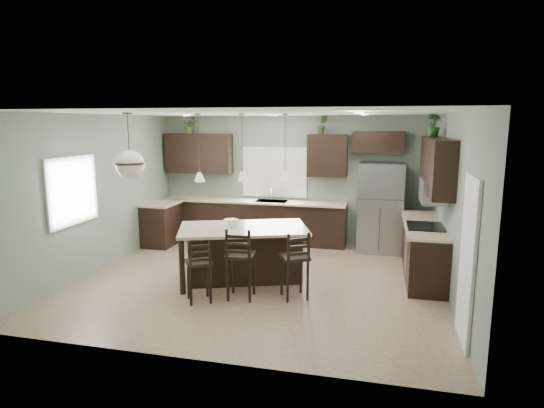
{
  "coord_description": "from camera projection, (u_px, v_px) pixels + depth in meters",
  "views": [
    {
      "loc": [
        1.92,
        -7.17,
        2.66
      ],
      "look_at": [
        0.1,
        0.4,
        1.25
      ],
      "focal_mm": 30.0,
      "sensor_mm": 36.0,
      "label": 1
    }
  ],
  "objects": [
    {
      "name": "sink_inset",
      "position": [
        271.0,
        201.0,
        10.03
      ],
      "size": [
        0.7,
        0.45,
        0.01
      ],
      "primitive_type": "cube",
      "color": "gray",
      "rests_on": "back_countertop"
    },
    {
      "name": "left_return_cabs",
      "position": [
        162.0,
        224.0,
        9.94
      ],
      "size": [
        0.6,
        0.9,
        0.9
      ],
      "primitive_type": "cube",
      "color": "black",
      "rests_on": "ground"
    },
    {
      "name": "cooktop",
      "position": [
        425.0,
        226.0,
        7.57
      ],
      "size": [
        0.58,
        0.75,
        0.02
      ],
      "primitive_type": "cube",
      "color": "black",
      "rests_on": "right_countertop"
    },
    {
      "name": "ground",
      "position": [
        261.0,
        280.0,
        7.78
      ],
      "size": [
        6.0,
        6.0,
        0.0
      ],
      "primitive_type": "plane",
      "color": "#9E8466",
      "rests_on": "ground"
    },
    {
      "name": "bar_stool_center",
      "position": [
        241.0,
        263.0,
        6.86
      ],
      "size": [
        0.45,
        0.45,
        1.12
      ],
      "primitive_type": "cube",
      "rotation": [
        0.0,
        0.0,
        0.09
      ],
      "color": "black",
      "rests_on": "ground"
    },
    {
      "name": "right_upper_cabs",
      "position": [
        437.0,
        165.0,
        7.62
      ],
      "size": [
        0.34,
        2.35,
        0.9
      ],
      "primitive_type": "cube",
      "color": "black",
      "rests_on": "room_shell"
    },
    {
      "name": "plant_back_right",
      "position": [
        322.0,
        125.0,
        9.6
      ],
      "size": [
        0.26,
        0.23,
        0.41
      ],
      "primitive_type": "imported",
      "rotation": [
        0.0,
        0.0,
        0.27
      ],
      "color": "#315525",
      "rests_on": "back_upper_right"
    },
    {
      "name": "pendant_center",
      "position": [
        242.0,
        148.0,
        7.35
      ],
      "size": [
        0.17,
        0.17,
        1.1
      ],
      "primitive_type": null,
      "color": "white",
      "rests_on": "room_shell"
    },
    {
      "name": "back_countertop",
      "position": [
        252.0,
        201.0,
        10.13
      ],
      "size": [
        4.2,
        0.66,
        0.04
      ],
      "primitive_type": "cube",
      "color": "beige",
      "rests_on": "back_lower_cabs"
    },
    {
      "name": "back_upper_left",
      "position": [
        199.0,
        153.0,
        10.39
      ],
      "size": [
        1.55,
        0.34,
        0.9
      ],
      "primitive_type": "cube",
      "color": "black",
      "rests_on": "room_shell"
    },
    {
      "name": "pendant_right",
      "position": [
        285.0,
        147.0,
        7.43
      ],
      "size": [
        0.17,
        0.17,
        1.1
      ],
      "primitive_type": null,
      "color": "white",
      "rests_on": "room_shell"
    },
    {
      "name": "right_countertop",
      "position": [
        424.0,
        224.0,
        7.83
      ],
      "size": [
        0.66,
        2.35,
        0.04
      ],
      "primitive_type": "cube",
      "color": "beige",
      "rests_on": "right_lower_cabs"
    },
    {
      "name": "pantry_door",
      "position": [
        467.0,
        261.0,
        5.43
      ],
      "size": [
        0.04,
        0.82,
        2.04
      ],
      "primitive_type": "cube",
      "color": "white",
      "rests_on": "ground"
    },
    {
      "name": "refrigerator",
      "position": [
        380.0,
        207.0,
        9.36
      ],
      "size": [
        0.9,
        0.74,
        1.85
      ],
      "primitive_type": "cube",
      "color": "#94949D",
      "rests_on": "ground"
    },
    {
      "name": "right_lower_cabs",
      "position": [
        423.0,
        251.0,
        7.91
      ],
      "size": [
        0.6,
        2.35,
        0.9
      ],
      "primitive_type": "cube",
      "color": "black",
      "rests_on": "ground"
    },
    {
      "name": "back_lower_cabs",
      "position": [
        252.0,
        221.0,
        10.24
      ],
      "size": [
        4.2,
        0.6,
        0.9
      ],
      "primitive_type": "cube",
      "color": "black",
      "rests_on": "ground"
    },
    {
      "name": "serving_dish",
      "position": [
        231.0,
        223.0,
        7.55
      ],
      "size": [
        0.24,
        0.24,
        0.14
      ],
      "primitive_type": "cylinder",
      "color": "white",
      "rests_on": "kitchen_island"
    },
    {
      "name": "bar_stool_right",
      "position": [
        295.0,
        264.0,
        6.88
      ],
      "size": [
        0.53,
        0.53,
        1.06
      ],
      "primitive_type": "cube",
      "rotation": [
        0.0,
        0.0,
        0.51
      ],
      "color": "black",
      "rests_on": "ground"
    },
    {
      "name": "chandelier",
      "position": [
        129.0,
        146.0,
        6.53
      ],
      "size": [
        0.46,
        0.46,
        0.96
      ],
      "primitive_type": null,
      "color": "beige",
      "rests_on": "room_shell"
    },
    {
      "name": "left_return_countertop",
      "position": [
        162.0,
        203.0,
        9.85
      ],
      "size": [
        0.66,
        0.96,
        0.04
      ],
      "primitive_type": "cube",
      "color": "beige",
      "rests_on": "left_return_cabs"
    },
    {
      "name": "room_shell",
      "position": [
        260.0,
        181.0,
        7.47
      ],
      "size": [
        6.0,
        6.0,
        6.0
      ],
      "color": "slate",
      "rests_on": "ground"
    },
    {
      "name": "fridge_header",
      "position": [
        378.0,
        142.0,
        9.42
      ],
      "size": [
        1.05,
        0.34,
        0.45
      ],
      "primitive_type": "cube",
      "color": "black",
      "rests_on": "room_shell"
    },
    {
      "name": "faucet",
      "position": [
        271.0,
        195.0,
        9.97
      ],
      "size": [
        0.02,
        0.02,
        0.28
      ],
      "primitive_type": "cylinder",
      "color": "silver",
      "rests_on": "back_countertop"
    },
    {
      "name": "pendant_left",
      "position": [
        199.0,
        148.0,
        7.28
      ],
      "size": [
        0.17,
        0.17,
        1.1
      ],
      "primitive_type": null,
      "color": "white",
      "rests_on": "room_shell"
    },
    {
      "name": "bar_stool_left",
      "position": [
        199.0,
        270.0,
        6.75
      ],
      "size": [
        0.5,
        0.5,
        0.99
      ],
      "primitive_type": "cube",
      "rotation": [
        0.0,
        0.0,
        0.54
      ],
      "color": "black",
      "rests_on": "ground"
    },
    {
      "name": "microwave",
      "position": [
        434.0,
        191.0,
        7.44
      ],
      "size": [
        0.4,
        0.75,
        0.4
      ],
      "primitive_type": "cube",
      "color": "gray",
      "rests_on": "right_upper_cabs"
    },
    {
      "name": "window_back",
      "position": [
        275.0,
        172.0,
        10.21
      ],
      "size": [
        1.35,
        0.02,
        1.0
      ],
      "primitive_type": "cube",
      "color": "white",
      "rests_on": "room_shell"
    },
    {
      "name": "plant_back_left",
      "position": [
        190.0,
        126.0,
        10.29
      ],
      "size": [
        0.35,
        0.31,
        0.36
      ],
      "primitive_type": "imported",
      "rotation": [
        0.0,
        0.0,
        0.09
      ],
      "color": "#385A27",
      "rests_on": "back_upper_left"
    },
    {
      "name": "back_upper_right",
      "position": [
        328.0,
        156.0,
        9.71
      ],
      "size": [
        0.85,
        0.34,
        0.9
      ],
      "primitive_type": "cube",
      "color": "black",
      "rests_on": "room_shell"
    },
    {
      "name": "kitchen_island",
      "position": [
        244.0,
        254.0,
        7.67
      ],
      "size": [
        2.39,
        1.84,
        0.92
      ],
      "primitive_type": "cube",
      "rotation": [
        0.0,
        0.0,
        0.35
      ],
      "color": "black",
      "rests_on": "ground"
    },
    {
      "name": "wall_oven_front",
      "position": [
        406.0,
        254.0,
        7.72
      ],
      "size": [
        0.01,
        0.72,
        0.6
      ],
      "primitive_type": "cube",
      "color": "gray",
      "rests_on": "right_lower_cabs"
    },
    {
      "name": "window_left",
      "position": [
        72.0,
        191.0,
        7.42
      ],
      "size": [
        0.02,
        1.1,
        1.0
      ],
      "primitive_type": "cube",
      "color": "white",
      "rests_on": "room_shell"
    },
    {
      "name": "plant_right_wall",
      "position": [
        434.0,
        125.0,
        8.04
      ],
      "size": [
        0.27,
        0.27,
        0.41
      ],
      "primitive_type": "imported",
      "rotation": [
        0.0,
        0.0,
        0.22
      ],
      "color": "#22481F",
      "rests_on": "right_upper_cabs"
    }
  ]
}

